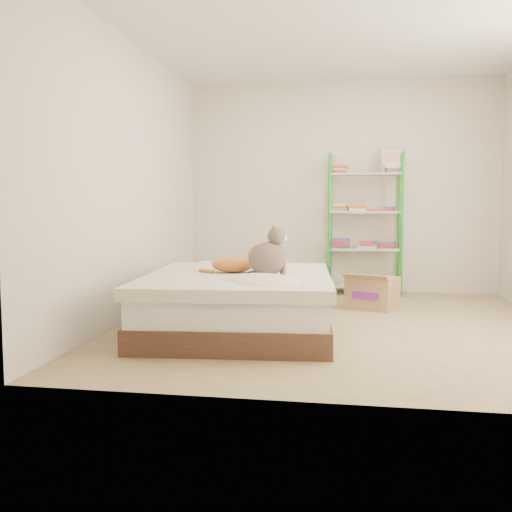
% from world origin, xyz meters
% --- Properties ---
extents(room, '(3.81, 4.21, 2.61)m').
position_xyz_m(room, '(0.00, 0.00, 1.30)').
color(room, tan).
rests_on(room, ground).
extents(bed, '(1.70, 2.05, 0.49)m').
position_xyz_m(bed, '(-0.81, -0.39, 0.25)').
color(bed, '#51362A').
rests_on(bed, ground).
extents(orange_cat, '(0.53, 0.44, 0.19)m').
position_xyz_m(orange_cat, '(-0.87, -0.30, 0.59)').
color(orange_cat, gold).
rests_on(orange_cat, bed).
extents(grey_cat, '(0.41, 0.37, 0.40)m').
position_xyz_m(grey_cat, '(-0.55, -0.43, 0.69)').
color(grey_cat, '#736454').
rests_on(grey_cat, bed).
extents(shelf_unit, '(0.88, 0.36, 1.74)m').
position_xyz_m(shelf_unit, '(0.31, 1.88, 0.86)').
color(shelf_unit, green).
rests_on(shelf_unit, ground).
extents(cardboard_box, '(0.58, 0.60, 0.38)m').
position_xyz_m(cardboard_box, '(0.37, 0.89, 0.17)').
color(cardboard_box, '#A58155').
rests_on(cardboard_box, ground).
extents(white_bin, '(0.36, 0.33, 0.37)m').
position_xyz_m(white_bin, '(-1.61, 1.85, 0.19)').
color(white_bin, white).
rests_on(white_bin, ground).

